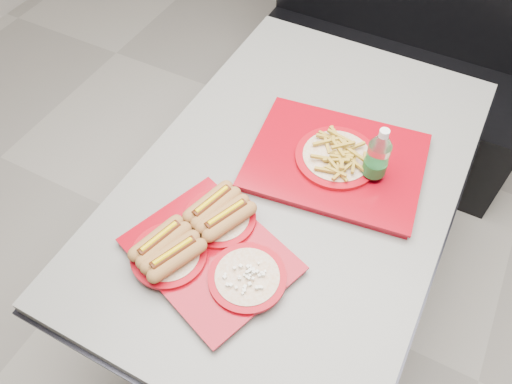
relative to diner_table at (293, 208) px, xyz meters
The scene contains 6 objects.
ground 0.58m from the diner_table, ahead, with size 6.00×6.00×0.00m, color #9C968C.
diner_table is the anchor object (origin of this frame).
booth_bench 1.11m from the diner_table, 90.00° to the left, with size 1.30×0.57×1.35m.
tray_near 0.41m from the diner_table, 105.52° to the right, with size 0.49×0.44×0.09m.
tray_far 0.23m from the diner_table, 47.09° to the left, with size 0.56×0.46×0.10m.
water_bottle 0.34m from the diner_table, 21.93° to the left, with size 0.07×0.07×0.21m.
Camera 1 is at (0.33, -0.89, 1.90)m, focal length 35.00 mm.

